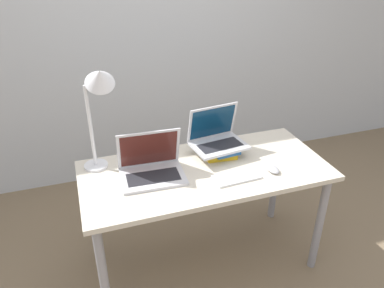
{
  "coord_description": "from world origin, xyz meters",
  "views": [
    {
      "loc": [
        -0.67,
        -1.42,
        1.92
      ],
      "look_at": [
        -0.08,
        0.33,
        0.92
      ],
      "focal_mm": 35.0,
      "sensor_mm": 36.0,
      "label": 1
    }
  ],
  "objects_px": {
    "laptop_on_books": "(217,138)",
    "mouse": "(273,169)",
    "laptop_left": "(152,167)",
    "wireless_keyboard": "(237,177)",
    "desk_lamp": "(99,90)",
    "book_stack": "(219,149)"
  },
  "relations": [
    {
      "from": "laptop_on_books",
      "to": "mouse",
      "type": "xyz_separation_m",
      "value": [
        0.23,
        -0.3,
        -0.1
      ]
    },
    {
      "from": "laptop_left",
      "to": "laptop_on_books",
      "type": "height_order",
      "value": "laptop_on_books"
    },
    {
      "from": "laptop_left",
      "to": "wireless_keyboard",
      "type": "height_order",
      "value": "laptop_left"
    },
    {
      "from": "mouse",
      "to": "desk_lamp",
      "type": "height_order",
      "value": "desk_lamp"
    },
    {
      "from": "book_stack",
      "to": "laptop_on_books",
      "type": "height_order",
      "value": "laptop_on_books"
    },
    {
      "from": "book_stack",
      "to": "mouse",
      "type": "relative_size",
      "value": 2.3
    },
    {
      "from": "wireless_keyboard",
      "to": "desk_lamp",
      "type": "distance_m",
      "value": 0.9
    },
    {
      "from": "laptop_on_books",
      "to": "desk_lamp",
      "type": "bearing_deg",
      "value": 176.07
    },
    {
      "from": "book_stack",
      "to": "desk_lamp",
      "type": "height_order",
      "value": "desk_lamp"
    },
    {
      "from": "wireless_keyboard",
      "to": "laptop_left",
      "type": "bearing_deg",
      "value": 157.91
    },
    {
      "from": "laptop_on_books",
      "to": "wireless_keyboard",
      "type": "distance_m",
      "value": 0.32
    },
    {
      "from": "laptop_on_books",
      "to": "desk_lamp",
      "type": "height_order",
      "value": "desk_lamp"
    },
    {
      "from": "book_stack",
      "to": "wireless_keyboard",
      "type": "distance_m",
      "value": 0.29
    },
    {
      "from": "mouse",
      "to": "wireless_keyboard",
      "type": "bearing_deg",
      "value": -179.77
    },
    {
      "from": "laptop_left",
      "to": "desk_lamp",
      "type": "xyz_separation_m",
      "value": [
        -0.23,
        0.16,
        0.43
      ]
    },
    {
      "from": "book_stack",
      "to": "laptop_on_books",
      "type": "xyz_separation_m",
      "value": [
        -0.02,
        0.01,
        0.08
      ]
    },
    {
      "from": "laptop_on_books",
      "to": "mouse",
      "type": "height_order",
      "value": "laptop_on_books"
    },
    {
      "from": "mouse",
      "to": "laptop_left",
      "type": "bearing_deg",
      "value": 165.04
    },
    {
      "from": "laptop_left",
      "to": "laptop_on_books",
      "type": "relative_size",
      "value": 1.05
    },
    {
      "from": "book_stack",
      "to": "laptop_on_books",
      "type": "bearing_deg",
      "value": 156.72
    },
    {
      "from": "mouse",
      "to": "desk_lamp",
      "type": "relative_size",
      "value": 0.17
    },
    {
      "from": "wireless_keyboard",
      "to": "desk_lamp",
      "type": "xyz_separation_m",
      "value": [
        -0.68,
        0.35,
        0.48
      ]
    }
  ]
}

